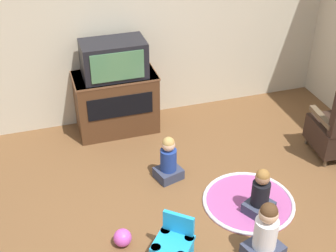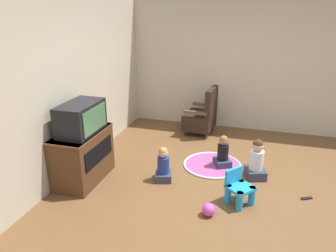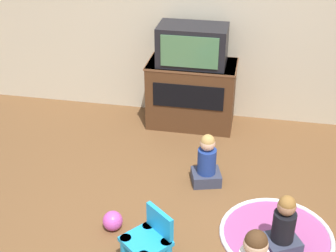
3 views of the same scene
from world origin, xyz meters
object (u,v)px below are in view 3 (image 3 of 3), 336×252
yellow_kid_chair (148,245)px  toy_ball (113,221)px  television (192,45)px  child_watching_center (207,162)px  tv_cabinet (191,93)px  child_watching_left (283,228)px

yellow_kid_chair → toy_ball: yellow_kid_chair is taller
yellow_kid_chair → toy_ball: (-0.38, 0.32, -0.11)m
television → toy_ball: bearing=-100.9°
child_watching_center → toy_ball: (-0.68, -0.79, -0.14)m
child_watching_center → toy_ball: bearing=-146.7°
television → toy_ball: television is taller
tv_cabinet → child_watching_left: tv_cabinet is taller
child_watching_left → yellow_kid_chair: bearing=170.9°
tv_cabinet → yellow_kid_chair: tv_cabinet is taller
tv_cabinet → child_watching_left: bearing=-62.1°
tv_cabinet → child_watching_left: size_ratio=1.87×
television → child_watching_left: (0.99, -1.85, -0.73)m
television → child_watching_left: size_ratio=1.40×
child_watching_left → child_watching_center: bearing=103.3°
tv_cabinet → television: television is taller
child_watching_left → child_watching_center: child_watching_left is taller
television → child_watching_center: television is taller
tv_cabinet → toy_ball: size_ratio=5.89×
tv_cabinet → toy_ball: (-0.36, -1.90, -0.30)m
child_watching_center → toy_ball: child_watching_center is taller
child_watching_left → tv_cabinet: bearing=89.7°
child_watching_left → toy_ball: size_ratio=3.16×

